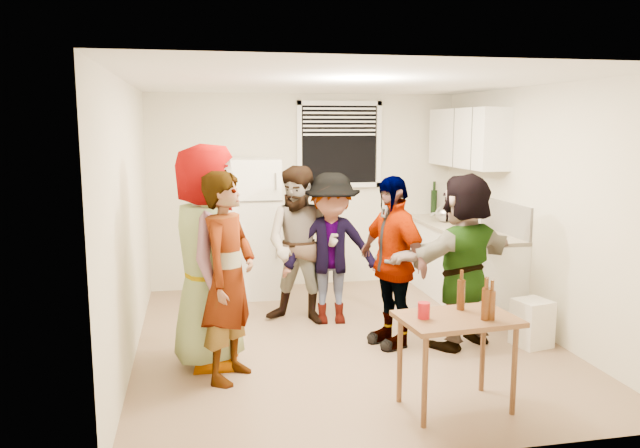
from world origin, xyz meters
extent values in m
cube|color=white|center=(-0.75, 1.88, 0.85)|extent=(0.70, 0.70, 1.70)
cube|color=white|center=(1.70, 1.15, 0.43)|extent=(0.60, 2.20, 0.86)
cube|color=beige|center=(1.70, 1.15, 0.88)|extent=(0.64, 2.22, 0.04)
cube|color=#A8A39C|center=(1.99, 1.15, 1.08)|extent=(0.03, 2.20, 0.36)
cube|color=white|center=(1.83, 1.35, 1.95)|extent=(0.34, 1.60, 0.70)
cylinder|color=white|center=(1.68, 0.71, 0.90)|extent=(0.12, 0.12, 0.27)
cylinder|color=black|center=(1.75, 2.14, 0.90)|extent=(0.09, 0.09, 0.34)
cylinder|color=#47230C|center=(1.60, 0.81, 0.90)|extent=(0.06, 0.06, 0.22)
cylinder|color=#2419A4|center=(1.44, 0.59, 0.90)|extent=(0.08, 0.08, 0.11)
cube|color=#EFE858|center=(1.92, 1.42, 0.98)|extent=(0.02, 0.20, 0.17)
cube|color=silver|center=(1.73, -0.50, 0.25)|extent=(0.37, 0.37, 0.45)
cylinder|color=#47230C|center=(0.66, -1.73, 0.71)|extent=(0.06, 0.06, 0.22)
cylinder|color=#A00E14|center=(0.19, -1.60, 0.71)|extent=(0.09, 0.09, 0.12)
imported|color=gray|center=(-1.33, -0.34, 0.00)|extent=(2.02, 1.11, 0.62)
imported|color=#141933|center=(-1.16, -0.71, 0.00)|extent=(1.83, 1.41, 0.42)
imported|color=brown|center=(-0.32, 0.65, 0.00)|extent=(1.48, 1.87, 0.64)
imported|color=#404045|center=(-0.01, 0.59, 0.00)|extent=(1.24, 1.73, 0.60)
imported|color=black|center=(0.41, -0.19, 0.00)|extent=(1.86, 1.43, 0.40)
imported|color=#BB8442|center=(1.07, -0.34, 0.00)|extent=(2.08, 2.15, 0.49)
camera|label=1|loc=(-1.41, -5.74, 2.11)|focal=35.00mm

